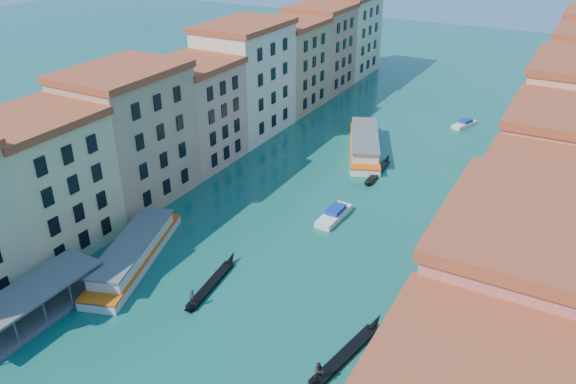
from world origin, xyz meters
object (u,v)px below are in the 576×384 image
object	(u,v)px
vaporetto_stop	(31,309)
vaporetto_near	(134,252)
vaporetto_far	(365,144)
gondola_fore	(211,283)
gondola_right	(343,355)

from	to	relation	value
vaporetto_stop	vaporetto_near	xyz separation A→B (m)	(2.00, 13.76, -0.06)
vaporetto_far	vaporetto_stop	bearing A→B (deg)	-126.02
vaporetto_near	vaporetto_stop	bearing A→B (deg)	-116.80
gondola_fore	gondola_right	xyz separation A→B (m)	(18.50, -3.31, 0.10)
vaporetto_stop	gondola_fore	xyz separation A→B (m)	(13.44, 14.14, -1.02)
vaporetto_near	gondola_right	size ratio (longest dim) A/B	1.55
vaporetto_near	gondola_right	bearing A→B (deg)	-24.12
vaporetto_stop	vaporetto_far	bearing A→B (deg)	76.94
vaporetto_stop	vaporetto_near	size ratio (longest dim) A/B	0.78
vaporetto_stop	gondola_fore	bearing A→B (deg)	46.45
vaporetto_stop	vaporetto_far	world-z (taller)	vaporetto_stop
vaporetto_stop	vaporetto_far	size ratio (longest dim) A/B	0.74
vaporetto_near	vaporetto_far	world-z (taller)	vaporetto_far
gondola_right	gondola_fore	bearing A→B (deg)	-179.22
vaporetto_far	gondola_right	distance (m)	52.97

